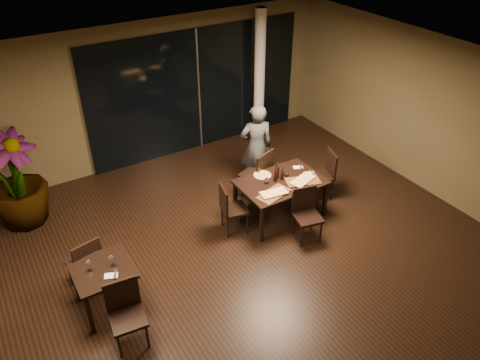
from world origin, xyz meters
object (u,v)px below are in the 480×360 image
Objects in this scene: potted_plant at (15,180)px; bottle_c at (277,170)px; chair_main_left at (230,207)px; chair_side_far at (86,262)px; chair_main_right at (325,172)px; chair_main_near at (306,211)px; diner at (256,147)px; bottle_b at (282,172)px; bottle_a at (276,173)px; side_table at (103,275)px; main_table at (281,185)px; chair_main_far at (259,173)px; chair_side_near at (125,310)px.

potted_plant reaches higher than bottle_c.
chair_main_left is 2.51m from chair_side_far.
chair_main_right reaches higher than chair_main_left.
diner reaches higher than chair_main_near.
bottle_c is at bearing 98.85° from diner.
potted_plant is (-4.21, 1.17, 0.02)m from diner.
chair_main_near is 3.32× the size of bottle_b.
diner is 1.05m from bottle_a.
diner is (-0.92, 1.00, 0.34)m from chair_main_right.
side_table is 3.51m from bottle_b.
chair_main_near is (0.03, -0.69, -0.15)m from main_table.
potted_plant is at bearing 152.29° from bottle_c.
potted_plant is at bearing 67.23° from chair_main_left.
bottle_c is (-0.17, -0.95, 0.02)m from diner.
main_table is 4.62m from potted_plant.
main_table is at bearing 73.19° from chair_main_far.
chair_side_near is 3.53m from potted_plant.
bottle_c is at bearing 104.73° from chair_main_near.
chair_main_near is at bearing -88.10° from bottle_c.
main_table is at bearing -82.58° from chair_main_left.
diner reaches higher than main_table.
diner is (3.51, 2.27, 0.34)m from chair_side_near.
side_table is 3.44m from chair_main_near.
potted_plant is (-0.70, 3.44, 0.36)m from chair_side_near.
diner is 4.37m from potted_plant.
chair_main_far is at bearing 97.91° from bottle_b.
bottle_c reaches higher than chair_main_right.
chair_main_far is (3.37, 1.15, -0.03)m from side_table.
chair_main_right is 1.41m from diner.
bottle_c is at bearing 118.54° from bottle_b.
diner is at bearing 23.94° from side_table.
chair_side_near is at bearing -159.02° from bottle_a.
side_table is 2.47m from chair_main_left.
bottle_b is at bearing 8.97° from side_table.
chair_main_near reaches higher than chair_main_left.
chair_main_right is at bearing 2.14° from bottle_b.
chair_main_far is 1.14× the size of chair_main_left.
chair_main_far is 4.32m from potted_plant.
bottle_b is at bearing 78.64° from chair_main_far.
chair_side_near is 3.43× the size of bottle_b.
chair_main_left is 0.51× the size of potted_plant.
potted_plant is at bearing -41.13° from chair_main_far.
potted_plant is 5.89× the size of bottle_a.
chair_side_near reaches higher than chair_main_left.
chair_main_far is at bearing -21.86° from potted_plant.
chair_side_near is at bearing -160.48° from main_table.
bottle_b is (-1.04, -0.04, 0.35)m from chair_main_right.
chair_main_left is (-1.00, 0.09, -0.16)m from main_table.
side_table is at bearing -170.42° from chair_main_near.
chair_main_right reaches higher than chair_main_near.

